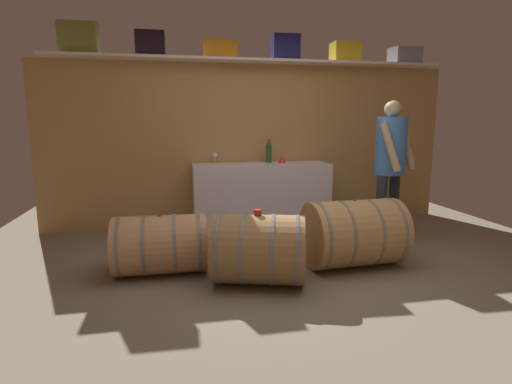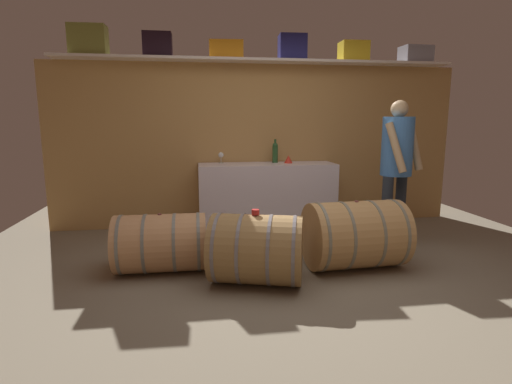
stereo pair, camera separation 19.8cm
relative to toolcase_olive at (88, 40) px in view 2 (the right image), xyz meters
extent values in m
cube|color=#7C725E|center=(2.07, -1.49, -2.37)|extent=(6.68, 7.57, 0.02)
cube|color=tan|center=(2.07, 0.15, -1.28)|extent=(5.48, 0.10, 2.15)
cube|color=silver|center=(2.07, 0.00, -0.19)|extent=(5.04, 0.40, 0.03)
cube|color=olive|center=(0.00, 0.00, 0.00)|extent=(0.43, 0.25, 0.36)
cube|color=black|center=(0.81, 0.00, -0.03)|extent=(0.35, 0.24, 0.29)
cube|color=orange|center=(1.65, 0.00, -0.07)|extent=(0.44, 0.31, 0.22)
cube|color=navy|center=(2.49, 0.00, -0.02)|extent=(0.36, 0.28, 0.32)
cube|color=yellow|center=(3.32, 0.00, -0.05)|extent=(0.36, 0.29, 0.25)
cube|color=gray|center=(4.20, 0.00, -0.07)|extent=(0.40, 0.28, 0.22)
cube|color=white|center=(2.14, -0.17, -1.92)|extent=(1.77, 0.52, 0.87)
cylinder|color=#2A542B|center=(2.27, -0.06, -1.38)|extent=(0.07, 0.07, 0.21)
sphere|color=#2A542B|center=(2.27, -0.06, -1.26)|extent=(0.07, 0.07, 0.07)
cylinder|color=#2A542B|center=(2.27, -0.06, -1.22)|extent=(0.03, 0.03, 0.07)
cylinder|color=white|center=(1.56, -0.02, -1.49)|extent=(0.07, 0.07, 0.00)
cylinder|color=white|center=(1.56, -0.02, -1.45)|extent=(0.01, 0.01, 0.08)
sphere|color=white|center=(1.56, -0.02, -1.38)|extent=(0.07, 0.07, 0.07)
sphere|color=maroon|center=(1.56, -0.02, -1.39)|extent=(0.04, 0.04, 0.04)
cone|color=red|center=(2.43, -0.14, -1.44)|extent=(0.11, 0.11, 0.10)
cylinder|color=olive|center=(1.74, -1.94, -2.05)|extent=(0.93, 0.80, 0.61)
cylinder|color=slate|center=(1.42, -1.85, -2.05)|extent=(0.20, 0.60, 0.62)
cylinder|color=slate|center=(1.62, -1.91, -2.05)|extent=(0.20, 0.60, 0.62)
cylinder|color=slate|center=(1.86, -1.98, -2.05)|extent=(0.20, 0.60, 0.62)
cylinder|color=slate|center=(2.06, -2.04, -2.05)|extent=(0.20, 0.60, 0.62)
cylinder|color=brown|center=(1.74, -1.94, -1.74)|extent=(0.04, 0.04, 0.01)
cylinder|color=tan|center=(0.89, -1.54, -2.08)|extent=(0.85, 0.55, 0.54)
cylinder|color=slate|center=(0.53, -1.53, -2.08)|extent=(0.03, 0.56, 0.56)
cylinder|color=slate|center=(0.75, -1.53, -2.08)|extent=(0.03, 0.56, 0.56)
cylinder|color=slate|center=(1.02, -1.54, -2.08)|extent=(0.03, 0.56, 0.56)
cylinder|color=slate|center=(1.24, -1.54, -2.08)|extent=(0.03, 0.56, 0.56)
cylinder|color=brown|center=(0.89, -1.54, -1.80)|extent=(0.04, 0.04, 0.01)
cylinder|color=tan|center=(2.74, -1.70, -2.03)|extent=(0.95, 0.70, 0.64)
cylinder|color=gray|center=(2.36, -1.72, -2.03)|extent=(0.07, 0.66, 0.66)
cylinder|color=gray|center=(2.59, -1.71, -2.03)|extent=(0.07, 0.66, 0.66)
cylinder|color=gray|center=(2.89, -1.69, -2.03)|extent=(0.07, 0.66, 0.66)
cylinder|color=gray|center=(3.12, -1.67, -2.03)|extent=(0.07, 0.66, 0.66)
cylinder|color=brown|center=(2.74, -1.70, -1.70)|extent=(0.04, 0.04, 0.01)
cylinder|color=red|center=(1.73, -1.94, -1.72)|extent=(0.07, 0.07, 0.05)
cylinder|color=#28303B|center=(3.36, -1.08, -1.96)|extent=(0.12, 0.12, 0.80)
cylinder|color=#28303B|center=(3.61, -0.92, -1.96)|extent=(0.12, 0.12, 0.80)
cylinder|color=#427CC7|center=(3.49, -1.00, -1.23)|extent=(0.35, 0.35, 0.66)
sphere|color=tan|center=(3.49, -1.00, -0.81)|extent=(0.19, 0.19, 0.19)
cylinder|color=tan|center=(3.38, -1.19, -1.23)|extent=(0.22, 0.28, 0.55)
cylinder|color=tan|center=(3.71, -0.98, -1.23)|extent=(0.19, 0.24, 0.56)
camera|label=1|loc=(1.04, -5.23, -0.94)|focal=28.19mm
camera|label=2|loc=(1.24, -5.27, -0.94)|focal=28.19mm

